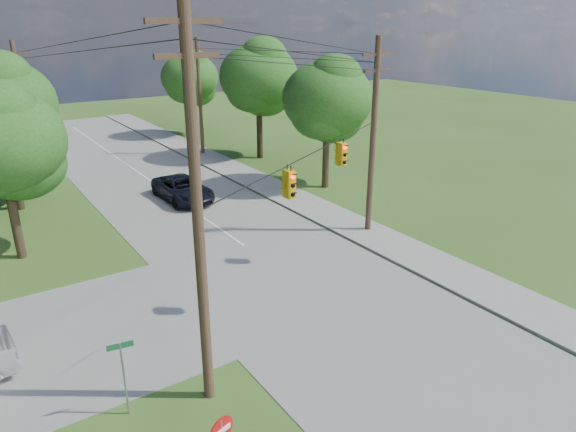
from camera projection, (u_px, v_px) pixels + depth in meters
ground at (332, 353)px, 18.33m from camera, size 140.00×140.00×0.00m
main_road at (298, 283)px, 23.26m from camera, size 10.00×100.00×0.03m
sidewalk_east at (404, 248)px, 26.72m from camera, size 2.60×100.00×0.12m
pole_sw at (197, 211)px, 14.06m from camera, size 2.00×0.32×12.00m
pole_ne at (373, 135)px, 27.26m from camera, size 2.00×0.32×10.50m
pole_north_e at (200, 96)px, 44.52m from camera, size 2.00×0.32×10.00m
pole_north_w at (24, 110)px, 37.30m from camera, size 2.00×0.32×10.00m
power_lines at (214, 65)px, 24.88m from camera, size 13.93×29.62×4.93m
traffic_signals at (318, 167)px, 21.17m from camera, size 4.91×3.27×1.05m
tree_w_mid at (0, 104)px, 30.30m from camera, size 6.40×6.40×9.22m
tree_e_near at (327, 99)px, 34.83m from camera, size 6.20×6.20×8.81m
tree_e_mid at (259, 77)px, 42.65m from camera, size 6.60×6.60×9.64m
tree_e_far at (190, 78)px, 51.82m from camera, size 5.80×5.80×8.32m
car_main_north at (183, 189)px, 33.90m from camera, size 2.71×5.65×1.56m
street_name_sign at (123, 369)px, 14.92m from camera, size 0.75×0.15×2.52m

